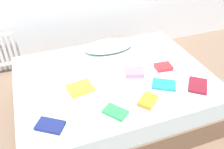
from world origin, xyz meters
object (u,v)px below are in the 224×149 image
object	(u,v)px
bed	(114,94)
textbook_pink	(135,73)
textbook_orange	(148,101)
textbook_navy	(50,125)
textbook_green	(115,112)
textbook_yellow	(80,88)
pillow	(109,46)
textbook_white	(40,76)
textbook_maroon	(198,85)
textbook_teal	(164,85)
textbook_red	(163,67)

from	to	relation	value
bed	textbook_pink	distance (m)	0.35
textbook_orange	textbook_navy	xyz separation A→B (m)	(-0.86, 0.01, -0.01)
textbook_green	textbook_navy	bearing A→B (deg)	-131.08
textbook_pink	textbook_navy	bearing A→B (deg)	-136.98
textbook_yellow	textbook_navy	xyz separation A→B (m)	(-0.33, -0.37, -0.01)
pillow	textbook_white	size ratio (longest dim) A/B	3.25
textbook_maroon	textbook_green	size ratio (longest dim) A/B	1.16
textbook_teal	bed	bearing A→B (deg)	172.20
pillow	textbook_orange	xyz separation A→B (m)	(0.02, -0.99, -0.03)
pillow	textbook_yellow	xyz separation A→B (m)	(-0.51, -0.61, -0.03)
textbook_teal	textbook_yellow	size ratio (longest dim) A/B	0.96
textbook_yellow	textbook_white	size ratio (longest dim) A/B	1.26
textbook_pink	textbook_orange	size ratio (longest dim) A/B	1.01
textbook_white	textbook_maroon	bearing A→B (deg)	-56.84
textbook_red	textbook_orange	size ratio (longest dim) A/B	0.94
textbook_pink	textbook_yellow	size ratio (longest dim) A/B	0.80
textbook_pink	bed	bearing A→B (deg)	-175.98
textbook_pink	textbook_navy	xyz separation A→B (m)	(-0.92, -0.41, -0.01)
bed	textbook_red	bearing A→B (deg)	-6.48
textbook_red	textbook_white	world-z (taller)	textbook_white
textbook_teal	textbook_orange	distance (m)	0.30
pillow	textbook_green	world-z (taller)	pillow
textbook_red	textbook_maroon	size ratio (longest dim) A/B	0.74
textbook_pink	textbook_teal	distance (m)	0.33
pillow	textbook_maroon	world-z (taller)	pillow
textbook_white	textbook_maroon	xyz separation A→B (m)	(1.41, -0.66, -0.01)
textbook_pink	textbook_yellow	bearing A→B (deg)	-156.49
textbook_pink	textbook_maroon	distance (m)	0.63
textbook_teal	textbook_white	bearing A→B (deg)	-174.77
pillow	textbook_white	distance (m)	0.89
bed	textbook_maroon	world-z (taller)	textbook_maroon
textbook_maroon	textbook_pink	bearing A→B (deg)	89.60
textbook_orange	textbook_maroon	bearing A→B (deg)	-35.91
textbook_yellow	textbook_orange	distance (m)	0.65
textbook_red	textbook_pink	bearing A→B (deg)	-175.28
textbook_navy	textbook_green	distance (m)	0.54
textbook_orange	textbook_navy	distance (m)	0.86
pillow	textbook_maroon	bearing A→B (deg)	-59.07
pillow	textbook_teal	bearing A→B (deg)	-71.81
textbook_yellow	textbook_navy	distance (m)	0.50
textbook_maroon	textbook_yellow	bearing A→B (deg)	110.59
pillow	textbook_navy	bearing A→B (deg)	-130.71
textbook_navy	textbook_white	world-z (taller)	textbook_white
textbook_orange	textbook_pink	bearing A→B (deg)	41.37
textbook_teal	textbook_maroon	bearing A→B (deg)	8.37
textbook_navy	textbook_maroon	world-z (taller)	textbook_maroon
bed	textbook_orange	xyz separation A→B (m)	(0.14, -0.48, 0.27)
textbook_white	textbook_pink	bearing A→B (deg)	-48.09
textbook_yellow	textbook_orange	xyz separation A→B (m)	(0.52, -0.38, 0.00)
textbook_navy	textbook_maroon	distance (m)	1.41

